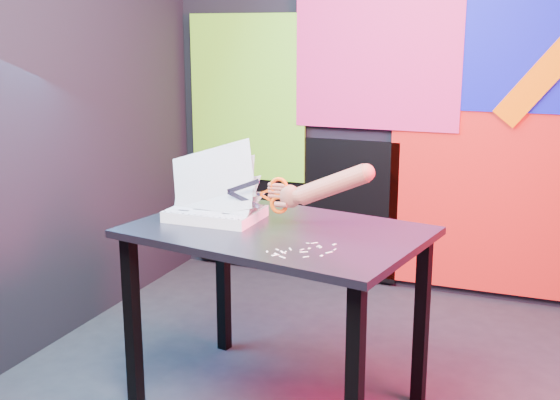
% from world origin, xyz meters
% --- Properties ---
extents(room, '(3.01, 3.01, 2.71)m').
position_xyz_m(room, '(0.00, 0.00, 1.35)').
color(room, '#222227').
rests_on(room, ground).
extents(backdrop, '(2.88, 0.05, 2.08)m').
position_xyz_m(backdrop, '(0.06, 1.46, 0.96)').
color(backdrop, red).
rests_on(backdrop, ground).
extents(work_table, '(1.22, 0.92, 0.75)m').
position_xyz_m(work_table, '(-0.26, -0.04, 0.65)').
color(work_table, black).
rests_on(work_table, ground).
extents(printout_stack, '(0.42, 0.27, 0.34)m').
position_xyz_m(printout_stack, '(-0.55, 0.00, 0.78)').
color(printout_stack, white).
rests_on(printout_stack, work_table).
extents(scissors, '(0.26, 0.02, 0.15)m').
position_xyz_m(scissors, '(-0.28, -0.01, 0.87)').
color(scissors, '#AAAED0').
rests_on(scissors, printout_stack).
extents(hand_forearm, '(0.41, 0.09, 0.19)m').
position_xyz_m(hand_forearm, '(-0.08, 0.00, 0.92)').
color(hand_forearm, brown).
rests_on(hand_forearm, work_table).
extents(paper_clippings, '(0.22, 0.22, 0.00)m').
position_xyz_m(paper_clippings, '(-0.07, -0.27, 0.75)').
color(paper_clippings, silver).
rests_on(paper_clippings, work_table).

